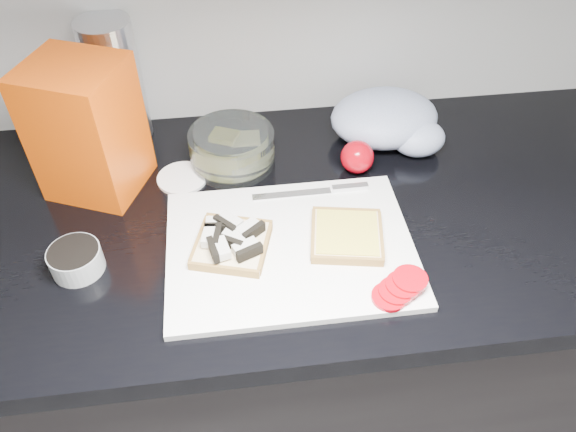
# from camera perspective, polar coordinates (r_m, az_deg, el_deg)

# --- Properties ---
(base_cabinet) EXTENTS (3.50, 0.60, 0.86)m
(base_cabinet) POSITION_cam_1_polar(r_m,az_deg,el_deg) (1.36, -1.20, -13.57)
(base_cabinet) COLOR black
(base_cabinet) RESTS_ON ground
(countertop) EXTENTS (3.50, 0.64, 0.04)m
(countertop) POSITION_cam_1_polar(r_m,az_deg,el_deg) (1.01, -1.57, 0.08)
(countertop) COLOR black
(countertop) RESTS_ON base_cabinet
(cutting_board) EXTENTS (0.40, 0.30, 0.01)m
(cutting_board) POSITION_cam_1_polar(r_m,az_deg,el_deg) (0.92, 0.24, -3.26)
(cutting_board) COLOR white
(cutting_board) RESTS_ON countertop
(bread_left) EXTENTS (0.15, 0.15, 0.04)m
(bread_left) POSITION_cam_1_polar(r_m,az_deg,el_deg) (0.91, -5.78, -2.65)
(bread_left) COLOR beige
(bread_left) RESTS_ON cutting_board
(bread_right) EXTENTS (0.14, 0.14, 0.02)m
(bread_right) POSITION_cam_1_polar(r_m,az_deg,el_deg) (0.92, 5.99, -1.98)
(bread_right) COLOR beige
(bread_right) RESTS_ON cutting_board
(tomato_slices) EXTENTS (0.10, 0.08, 0.02)m
(tomato_slices) POSITION_cam_1_polar(r_m,az_deg,el_deg) (0.86, 11.28, -7.17)
(tomato_slices) COLOR #AC030F
(tomato_slices) RESTS_ON cutting_board
(knife) EXTENTS (0.21, 0.02, 0.01)m
(knife) POSITION_cam_1_polar(r_m,az_deg,el_deg) (1.01, 3.82, 2.62)
(knife) COLOR silver
(knife) RESTS_ON cutting_board
(seed_tub) EXTENTS (0.08, 0.08, 0.04)m
(seed_tub) POSITION_cam_1_polar(r_m,az_deg,el_deg) (0.94, -20.76, -4.09)
(seed_tub) COLOR #A3A7A8
(seed_tub) RESTS_ON countertop
(tub_lid) EXTENTS (0.11, 0.11, 0.01)m
(tub_lid) POSITION_cam_1_polar(r_m,az_deg,el_deg) (1.07, -10.69, 3.81)
(tub_lid) COLOR white
(tub_lid) RESTS_ON countertop
(glass_bowl) EXTENTS (0.16, 0.16, 0.07)m
(glass_bowl) POSITION_cam_1_polar(r_m,az_deg,el_deg) (1.07, -5.71, 6.88)
(glass_bowl) COLOR silver
(glass_bowl) RESTS_ON countertop
(bread_bag) EXTENTS (0.20, 0.19, 0.24)m
(bread_bag) POSITION_cam_1_polar(r_m,az_deg,el_deg) (1.03, -19.77, 8.29)
(bread_bag) COLOR #CF3503
(bread_bag) RESTS_ON countertop
(steel_canister) EXTENTS (0.10, 0.10, 0.24)m
(steel_canister) POSITION_cam_1_polar(r_m,az_deg,el_deg) (1.14, -17.11, 12.90)
(steel_canister) COLOR silver
(steel_canister) RESTS_ON countertop
(grocery_bag) EXTENTS (0.23, 0.20, 0.09)m
(grocery_bag) POSITION_cam_1_polar(r_m,az_deg,el_deg) (1.14, 10.23, 9.52)
(grocery_bag) COLOR #ABBAD2
(grocery_bag) RESTS_ON countertop
(whole_tomatoes) EXTENTS (0.06, 0.06, 0.06)m
(whole_tomatoes) POSITION_cam_1_polar(r_m,az_deg,el_deg) (1.06, 7.05, 5.97)
(whole_tomatoes) COLOR #AC030F
(whole_tomatoes) RESTS_ON countertop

